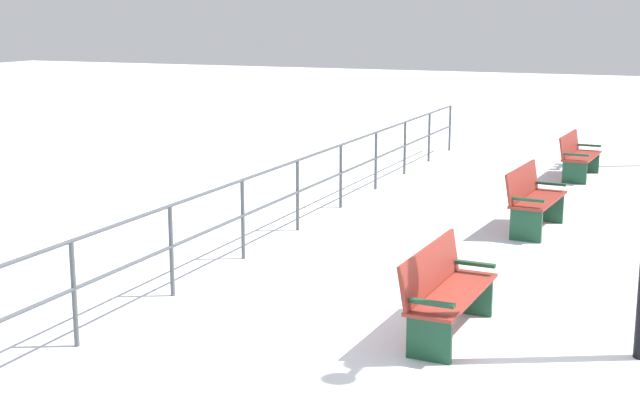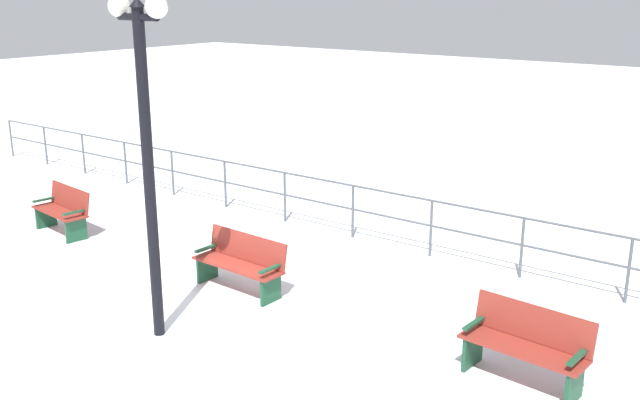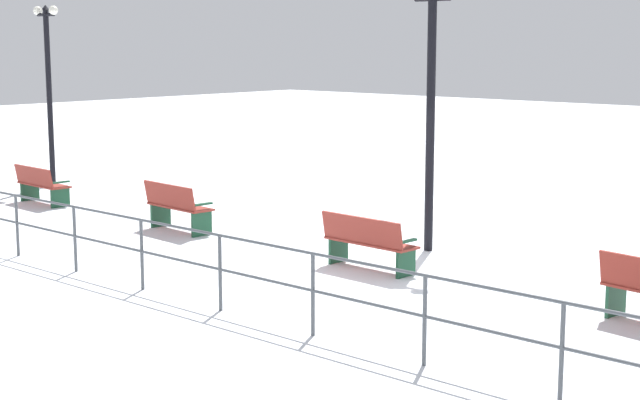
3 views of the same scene
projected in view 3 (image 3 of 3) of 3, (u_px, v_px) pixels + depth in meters
The scene contains 7 objects.
ground_plane at pixel (375, 268), 15.67m from camera, with size 80.00×80.00×0.00m, color white.
bench_third at pixel (368, 241), 15.45m from camera, with size 0.59×1.64×0.89m.
bench_fourth at pixel (177, 206), 18.56m from camera, with size 0.67×1.56×0.94m.
bench_fifth at pixel (41, 184), 21.67m from camera, with size 0.64×1.56×0.86m.
lamppost_middle at pixel (431, 77), 16.48m from camera, with size 0.28×0.98×4.56m.
lamppost_far at pixel (48, 74), 24.14m from camera, with size 0.22×0.91×4.46m.
waterfront_railing at pixel (220, 259), 13.09m from camera, with size 0.05×23.69×1.06m.
Camera 3 is at (-11.97, -9.54, 3.62)m, focal length 54.86 mm.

